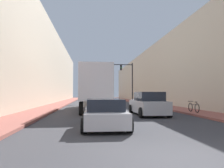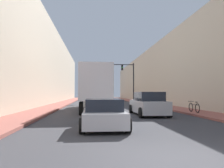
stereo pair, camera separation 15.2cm
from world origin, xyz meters
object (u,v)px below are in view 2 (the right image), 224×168
semi_truck (95,88)px  traffic_signal_gantry (121,74)px  sedan_car (103,113)px  suv_car (148,104)px  parked_bicycle (194,107)px

semi_truck → traffic_signal_gantry: bearing=72.5°
sedan_car → suv_car: size_ratio=0.94×
traffic_signal_gantry → parked_bicycle: size_ratio=4.38×
sedan_car → parked_bicycle: 9.62m
suv_car → traffic_signal_gantry: bearing=87.9°
semi_truck → sedan_car: semi_truck is taller
semi_truck → parked_bicycle: size_ratio=7.32×
suv_car → traffic_signal_gantry: traffic_signal_gantry is taller
suv_car → parked_bicycle: 3.88m
suv_car → sedan_car: bearing=-123.9°
semi_truck → suv_car: 7.11m
semi_truck → suv_car: (3.96, -5.74, -1.38)m
semi_truck → traffic_signal_gantry: 15.96m
suv_car → traffic_signal_gantry: size_ratio=0.62×
sedan_car → traffic_signal_gantry: bearing=80.3°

